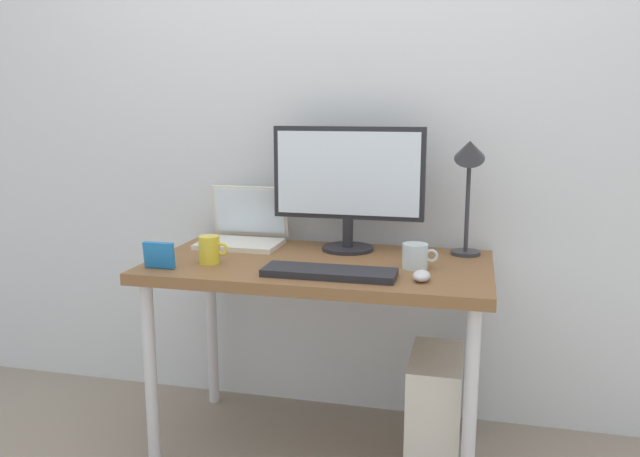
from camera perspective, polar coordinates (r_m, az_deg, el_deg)
ground_plane at (r=2.58m, az=0.00°, el=-18.96°), size 6.00×6.00×0.00m
back_wall at (r=2.62m, az=2.07°, el=11.26°), size 4.40×0.04×2.60m
desk at (r=2.32m, az=0.00°, el=-4.67°), size 1.21×0.66×0.73m
monitor at (r=2.43m, az=2.52°, el=4.32°), size 0.58×0.20×0.47m
laptop at (r=2.60m, az=-6.78°, el=-0.11°), size 0.32×0.26×0.23m
desk_lamp at (r=2.38m, az=13.16°, el=5.23°), size 0.11×0.16×0.46m
keyboard at (r=2.10m, az=0.84°, el=-3.94°), size 0.44×0.14×0.02m
mouse at (r=2.07m, az=9.06°, el=-4.19°), size 0.06×0.09×0.03m
coffee_mug at (r=2.29m, az=-9.82°, el=-1.88°), size 0.11×0.07×0.10m
glass_cup at (r=2.22m, az=8.52°, el=-2.44°), size 0.12×0.09×0.09m
photo_frame at (r=2.25m, az=-14.17°, el=-2.32°), size 0.11×0.02×0.09m
computer_tower at (r=2.41m, az=10.20°, el=-15.77°), size 0.18×0.36×0.42m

